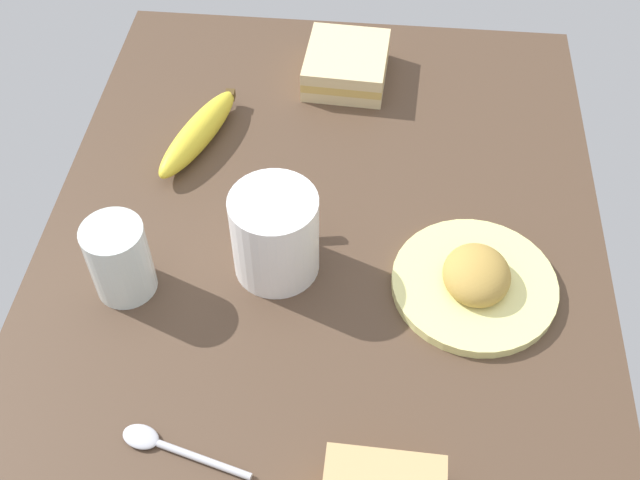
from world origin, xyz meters
TOP-DOWN VIEW (x-y plane):
  - tabletop at (0.00, 0.00)cm, footprint 90.00×64.00cm
  - plate_of_food at (2.65, 16.89)cm, footprint 17.77×17.77cm
  - coffee_mug_black at (1.51, -4.63)cm, footprint 11.87×9.34cm
  - sandwich_main at (-31.90, 0.58)cm, footprint 12.49×11.36cm
  - glass_of_milk at (5.86, -20.37)cm, footprint 6.50×6.50cm
  - banana at (-16.96, -16.92)cm, footprint 17.40×9.26cm
  - spoon at (23.87, -12.05)cm, footprint 4.84×12.97cm

SIDE VIEW (x-z plane):
  - tabletop at x=0.00cm, z-range 0.00..2.00cm
  - spoon at x=23.87cm, z-range 1.98..2.78cm
  - plate_of_food at x=2.65cm, z-range 1.02..5.55cm
  - banana at x=-16.96cm, z-range 2.00..5.67cm
  - sandwich_main at x=-31.90cm, z-range 2.00..6.40cm
  - glass_of_milk at x=5.86cm, z-range 1.62..10.74cm
  - coffee_mug_black at x=1.51cm, z-range 2.14..12.57cm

